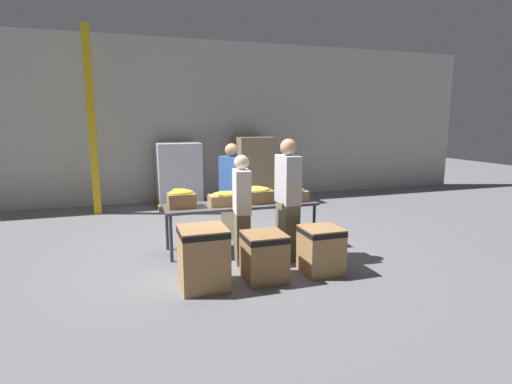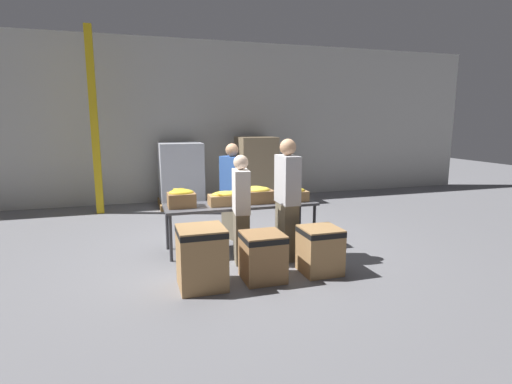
% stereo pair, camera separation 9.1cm
% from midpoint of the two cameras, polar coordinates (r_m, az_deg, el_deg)
% --- Properties ---
extents(ground_plane, '(30.00, 30.00, 0.00)m').
position_cam_midpoint_polar(ground_plane, '(6.55, -2.49, -7.99)').
color(ground_plane, slate).
extents(wall_back, '(16.00, 0.08, 4.00)m').
position_cam_midpoint_polar(wall_back, '(10.36, -9.03, 9.87)').
color(wall_back, '#B7B7B2').
rests_on(wall_back, ground_plane).
extents(sorting_table, '(2.42, 0.71, 0.74)m').
position_cam_midpoint_polar(sorting_table, '(6.37, -2.54, -2.12)').
color(sorting_table, '#4C4C51').
rests_on(sorting_table, ground_plane).
extents(banana_box_0, '(0.41, 0.34, 0.28)m').
position_cam_midpoint_polar(banana_box_0, '(6.17, -11.02, -0.87)').
color(banana_box_0, olive).
rests_on(banana_box_0, sorting_table).
extents(banana_box_1, '(0.50, 0.32, 0.24)m').
position_cam_midpoint_polar(banana_box_1, '(6.22, -4.87, -0.89)').
color(banana_box_1, '#A37A4C').
rests_on(banana_box_1, sorting_table).
extents(banana_box_2, '(0.46, 0.33, 0.27)m').
position_cam_midpoint_polar(banana_box_2, '(6.40, -0.04, -0.38)').
color(banana_box_2, olive).
rests_on(banana_box_2, sorting_table).
extents(banana_box_3, '(0.39, 0.30, 0.22)m').
position_cam_midpoint_polar(banana_box_3, '(6.56, 5.22, -0.31)').
color(banana_box_3, '#A37A4C').
rests_on(banana_box_3, sorting_table).
extents(volunteer_0, '(0.39, 0.50, 1.66)m').
position_cam_midpoint_polar(volunteer_0, '(6.88, -3.78, -0.01)').
color(volunteer_0, '#6B604C').
rests_on(volunteer_0, ground_plane).
extents(volunteer_1, '(0.26, 0.44, 1.57)m').
position_cam_midpoint_polar(volunteer_1, '(5.71, -2.50, -2.60)').
color(volunteer_1, '#6B604C').
rests_on(volunteer_1, ground_plane).
extents(volunteer_2, '(0.24, 0.48, 1.79)m').
position_cam_midpoint_polar(volunteer_2, '(5.87, 4.10, -1.20)').
color(volunteer_2, '#6B604C').
rests_on(volunteer_2, ground_plane).
extents(donation_bin_0, '(0.57, 0.57, 0.77)m').
position_cam_midpoint_polar(donation_bin_0, '(5.01, -8.07, -8.98)').
color(donation_bin_0, '#A37A4C').
rests_on(donation_bin_0, ground_plane).
extents(donation_bin_1, '(0.52, 0.52, 0.62)m').
position_cam_midpoint_polar(donation_bin_1, '(5.22, 0.67, -8.92)').
color(donation_bin_1, olive).
rests_on(donation_bin_1, ground_plane).
extents(donation_bin_2, '(0.51, 0.51, 0.63)m').
position_cam_midpoint_polar(donation_bin_2, '(5.52, 8.79, -7.92)').
color(donation_bin_2, '#A37A4C').
rests_on(donation_bin_2, ground_plane).
extents(support_pillar, '(0.16, 0.16, 4.00)m').
position_cam_midpoint_polar(support_pillar, '(9.35, -22.68, 9.18)').
color(support_pillar, gold).
rests_on(support_pillar, ground_plane).
extents(pallet_stack_0, '(0.99, 0.99, 1.63)m').
position_cam_midpoint_polar(pallet_stack_0, '(10.12, -0.56, 3.20)').
color(pallet_stack_0, olive).
rests_on(pallet_stack_0, ground_plane).
extents(pallet_stack_1, '(1.08, 1.08, 1.52)m').
position_cam_midpoint_polar(pallet_stack_1, '(9.71, -11.25, 2.37)').
color(pallet_stack_1, olive).
rests_on(pallet_stack_1, ground_plane).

